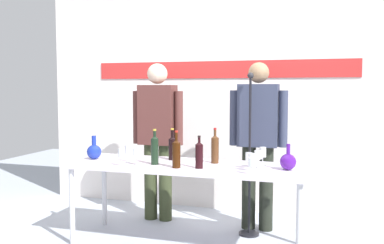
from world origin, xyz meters
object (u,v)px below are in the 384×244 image
at_px(presenter_left, 158,132).
at_px(wine_glass_left_2, 137,154).
at_px(wine_glass_left_1, 128,150).
at_px(wine_glass_right_0, 249,157).
at_px(display_table, 187,171).
at_px(wine_glass_right_3, 258,155).
at_px(wine_bottle_1, 176,153).
at_px(wine_glass_right_2, 252,158).
at_px(microphone_stand, 249,181).
at_px(decanter_blue_left, 94,151).
at_px(wine_glass_right_4, 263,153).
at_px(wine_bottle_3, 155,149).
at_px(wine_bottle_0, 172,147).
at_px(wine_glass_left_0, 122,154).
at_px(wine_bottle_2, 215,148).
at_px(presenter_right, 258,135).
at_px(wine_glass_right_1, 252,163).
at_px(decanter_blue_right, 288,161).
at_px(wine_bottle_4, 199,154).

distance_m(presenter_left, wine_glass_left_2, 0.83).
distance_m(wine_glass_left_1, wine_glass_right_0, 1.14).
xyz_separation_m(display_table, wine_glass_right_3, (0.65, 0.00, 0.17)).
distance_m(wine_bottle_1, wine_glass_right_2, 0.66).
height_order(display_table, microphone_stand, microphone_stand).
relative_size(decanter_blue_left, presenter_left, 0.13).
relative_size(wine_glass_right_2, wine_glass_right_4, 0.90).
relative_size(decanter_blue_left, wine_glass_left_2, 1.57).
height_order(display_table, wine_glass_right_3, wine_glass_right_3).
distance_m(wine_bottle_3, wine_glass_left_2, 0.17).
bearing_deg(wine_bottle_3, wine_bottle_0, 76.91).
xyz_separation_m(wine_bottle_0, wine_glass_left_0, (-0.32, -0.44, -0.01)).
bearing_deg(wine_bottle_1, wine_bottle_0, 114.99).
distance_m(wine_bottle_2, wine_glass_left_1, 0.81).
bearing_deg(wine_glass_right_4, wine_bottle_1, -154.76).
relative_size(presenter_right, wine_glass_right_1, 12.80).
bearing_deg(wine_glass_right_2, wine_glass_left_2, -179.65).
distance_m(wine_glass_left_0, microphone_stand, 1.29).
height_order(wine_glass_right_1, wine_glass_right_3, wine_glass_right_3).
bearing_deg(wine_glass_left_0, wine_bottle_0, 54.41).
height_order(presenter_left, wine_glass_right_3, presenter_left).
distance_m(decanter_blue_right, wine_glass_left_2, 1.34).
xyz_separation_m(presenter_right, wine_bottle_3, (-0.82, -0.75, -0.08)).
distance_m(presenter_right, wine_glass_right_4, 0.53).
bearing_deg(wine_glass_left_0, microphone_stand, 34.70).
bearing_deg(wine_bottle_4, wine_bottle_0, 137.51).
bearing_deg(wine_bottle_3, wine_glass_right_0, 4.19).
bearing_deg(decanter_blue_right, presenter_left, 155.76).
height_order(wine_bottle_3, wine_glass_right_0, wine_bottle_3).
relative_size(wine_bottle_3, wine_glass_right_3, 2.11).
relative_size(presenter_left, microphone_stand, 1.07).
relative_size(wine_bottle_2, wine_glass_left_0, 2.09).
height_order(display_table, wine_bottle_2, wine_bottle_2).
height_order(display_table, wine_glass_right_1, wine_glass_right_1).
height_order(wine_bottle_3, wine_bottle_4, wine_bottle_3).
height_order(presenter_left, wine_bottle_0, presenter_left).
height_order(display_table, wine_glass_left_0, wine_glass_left_0).
bearing_deg(display_table, presenter_right, 49.66).
bearing_deg(wine_glass_right_3, wine_bottle_0, 168.27).
height_order(presenter_right, wine_bottle_3, presenter_right).
xyz_separation_m(wine_bottle_0, wine_bottle_4, (0.37, -0.34, -0.00)).
bearing_deg(wine_glass_left_1, wine_bottle_0, 32.09).
xyz_separation_m(wine_bottle_0, wine_glass_right_1, (0.85, -0.47, -0.03)).
xyz_separation_m(presenter_right, wine_bottle_0, (-0.76, -0.47, -0.09)).
bearing_deg(wine_bottle_1, wine_bottle_4, 10.49).
bearing_deg(wine_glass_left_2, wine_glass_right_0, 7.09).
distance_m(wine_glass_right_1, microphone_stand, 0.81).
bearing_deg(display_table, decanter_blue_right, -0.55).
xyz_separation_m(presenter_left, wine_glass_left_2, (0.12, -0.81, -0.12)).
xyz_separation_m(presenter_left, wine_glass_right_2, (1.17, -0.80, -0.11)).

